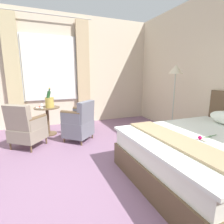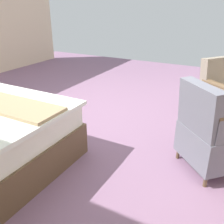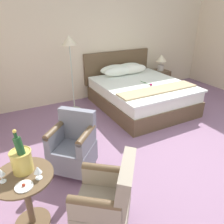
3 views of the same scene
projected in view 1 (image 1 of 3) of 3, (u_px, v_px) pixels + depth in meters
name	position (u px, v px, depth m)	size (l,w,h in m)	color
ground_plane	(75.00, 190.00, 2.24)	(8.05, 8.05, 0.00)	slate
wall_window_side	(50.00, 71.00, 4.92)	(0.27, 6.15, 3.13)	beige
bed	(215.00, 153.00, 2.51)	(1.90, 2.26, 1.15)	brown
floor_lamp_brass	(175.00, 79.00, 3.79)	(0.31, 0.31, 1.67)	#B0B9A6
side_table_round	(48.00, 119.00, 4.28)	(0.60, 0.60, 0.69)	brown
champagne_bucket	(49.00, 101.00, 4.20)	(0.21, 0.21, 0.47)	gold
wine_glass_near_bucket	(46.00, 102.00, 4.36)	(0.08, 0.08, 0.16)	white
wine_glass_near_edge	(42.00, 104.00, 4.04)	(0.08, 0.08, 0.14)	white
snack_plate	(39.00, 107.00, 4.17)	(0.17, 0.17, 0.04)	white
armchair_by_window	(79.00, 123.00, 3.87)	(0.77, 0.77, 0.90)	brown
armchair_facing_bed	(26.00, 128.00, 3.48)	(0.79, 0.79, 0.91)	brown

